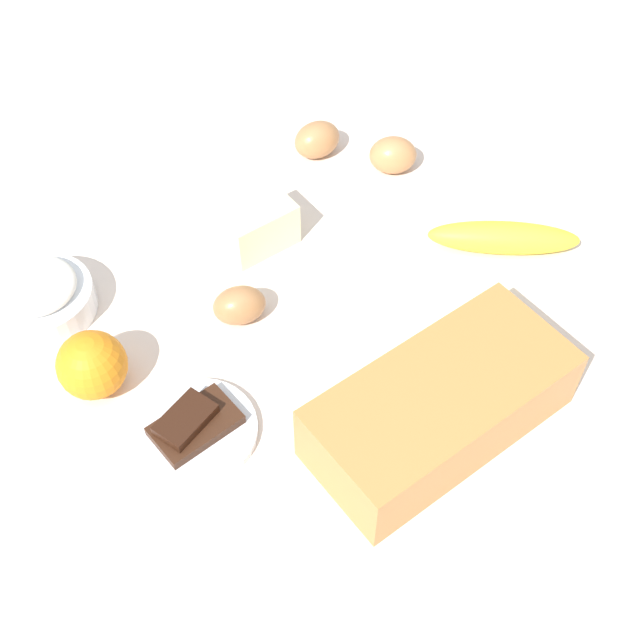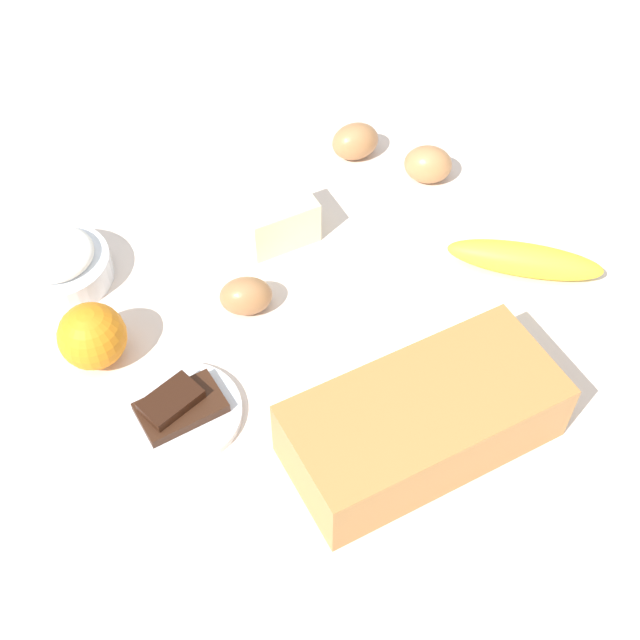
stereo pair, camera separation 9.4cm
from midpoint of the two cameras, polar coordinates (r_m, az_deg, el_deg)
The scene contains 10 objects.
ground_plane at distance 0.98m, azimuth 2.74°, elevation -2.02°, with size 2.40×2.40×0.02m, color beige.
loaf_pan at distance 0.87m, azimuth 10.09°, elevation -6.92°, with size 0.29×0.16×0.08m.
flour_bowl at distance 1.05m, azimuth -14.95°, elevation 3.58°, with size 0.12×0.12×0.06m.
banana at distance 1.07m, azimuth 16.20°, elevation 3.80°, with size 0.19×0.04×0.04m, color yellow.
orange_fruit at distance 0.95m, azimuth -12.52°, elevation -1.26°, with size 0.08×0.08×0.08m, color orange.
butter_block at distance 1.06m, azimuth -0.34°, elevation 6.72°, with size 0.09×0.06×0.06m, color #F4EDB2.
egg_near_butter at distance 0.98m, azimuth -2.35°, elevation 1.48°, with size 0.05×0.05×0.06m, color #AB7346.
egg_beside_bowl at distance 1.19m, azimuth 4.71°, elevation 11.89°, with size 0.05×0.05×0.07m, color #B17848.
egg_loose at distance 1.16m, azimuth 9.69°, elevation 10.26°, with size 0.05×0.05×0.06m, color #BB7F4D.
chocolate_plate at distance 0.91m, azimuth -6.54°, elevation -6.31°, with size 0.13×0.13×0.03m.
Camera 2 is at (0.22, 0.55, 0.77)m, focal length 47.12 mm.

